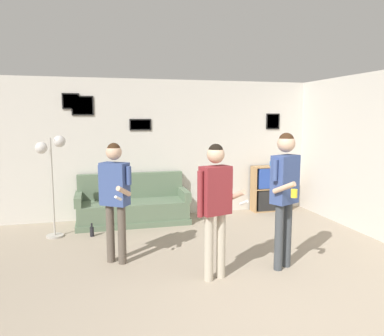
% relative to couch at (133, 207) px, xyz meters
% --- Properties ---
extents(ground_plane, '(20.00, 20.00, 0.00)m').
position_rel_couch_xyz_m(ground_plane, '(1.05, -4.10, -0.29)').
color(ground_plane, gray).
extents(wall_back, '(7.75, 0.08, 2.70)m').
position_rel_couch_xyz_m(wall_back, '(1.04, 0.41, 1.06)').
color(wall_back, beige).
rests_on(wall_back, ground_plane).
extents(wall_right, '(0.06, 6.89, 2.70)m').
position_rel_couch_xyz_m(wall_right, '(3.75, -1.86, 1.06)').
color(wall_right, beige).
rests_on(wall_right, ground_plane).
extents(couch, '(2.06, 0.80, 0.90)m').
position_rel_couch_xyz_m(couch, '(0.00, 0.00, 0.00)').
color(couch, '#5B7056').
rests_on(couch, ground_plane).
extents(bookshelf, '(0.81, 0.30, 0.95)m').
position_rel_couch_xyz_m(bookshelf, '(2.92, 0.19, 0.18)').
color(bookshelf, '#A87F51').
rests_on(bookshelf, ground_plane).
extents(floor_lamp, '(0.47, 0.28, 1.68)m').
position_rel_couch_xyz_m(floor_lamp, '(-1.34, -0.54, 0.99)').
color(floor_lamp, '#ADA89E').
rests_on(floor_lamp, ground_plane).
extents(person_player_foreground_left, '(0.42, 0.60, 1.64)m').
position_rel_couch_xyz_m(person_player_foreground_left, '(-0.41, -1.93, 0.71)').
color(person_player_foreground_left, brown).
rests_on(person_player_foreground_left, ground_plane).
extents(person_player_foreground_center, '(0.56, 0.42, 1.66)m').
position_rel_couch_xyz_m(person_player_foreground_center, '(0.73, -2.75, 0.73)').
color(person_player_foreground_center, '#B7AD99').
rests_on(person_player_foreground_center, ground_plane).
extents(person_watcher_holding_cup, '(0.46, 0.56, 1.78)m').
position_rel_couch_xyz_m(person_watcher_holding_cup, '(1.69, -2.66, 0.81)').
color(person_watcher_holding_cup, '#3D4247').
rests_on(person_watcher_holding_cup, ground_plane).
extents(bottle_on_floor, '(0.07, 0.07, 0.23)m').
position_rel_couch_xyz_m(bottle_on_floor, '(-0.75, -0.68, -0.21)').
color(bottle_on_floor, black).
rests_on(bottle_on_floor, ground_plane).
extents(drinking_cup, '(0.09, 0.09, 0.10)m').
position_rel_couch_xyz_m(drinking_cup, '(2.93, 0.19, 0.71)').
color(drinking_cup, blue).
rests_on(drinking_cup, bookshelf).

